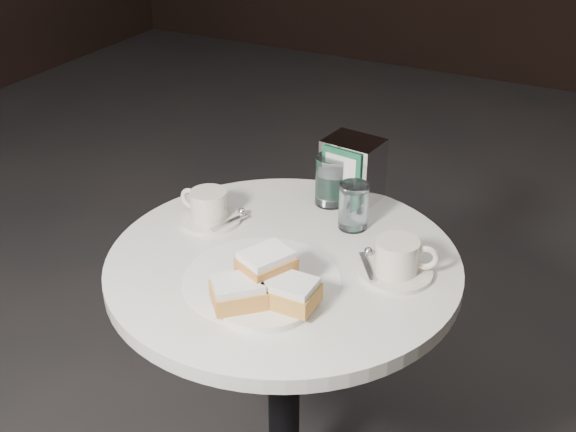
# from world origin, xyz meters

# --- Properties ---
(cafe_table) EXTENTS (0.70, 0.70, 0.74)m
(cafe_table) POSITION_xyz_m (0.00, 0.00, 0.55)
(cafe_table) COLOR black
(cafe_table) RESTS_ON ground
(sugar_spill) EXTENTS (0.33, 0.33, 0.00)m
(sugar_spill) POSITION_xyz_m (-0.00, -0.08, 0.75)
(sugar_spill) COLOR white
(sugar_spill) RESTS_ON cafe_table
(beignet_plate) EXTENTS (0.24, 0.24, 0.09)m
(beignet_plate) POSITION_xyz_m (0.04, -0.15, 0.78)
(beignet_plate) COLOR silver
(beignet_plate) RESTS_ON cafe_table
(coffee_cup_left) EXTENTS (0.15, 0.14, 0.07)m
(coffee_cup_left) POSITION_xyz_m (-0.21, 0.06, 0.78)
(coffee_cup_left) COLOR silver
(coffee_cup_left) RESTS_ON cafe_table
(coffee_cup_right) EXTENTS (0.18, 0.18, 0.07)m
(coffee_cup_right) POSITION_xyz_m (0.22, 0.05, 0.78)
(coffee_cup_right) COLOR silver
(coffee_cup_right) RESTS_ON cafe_table
(water_glass_left) EXTENTS (0.09, 0.09, 0.11)m
(water_glass_left) POSITION_xyz_m (-0.01, 0.25, 0.80)
(water_glass_left) COLOR silver
(water_glass_left) RESTS_ON cafe_table
(water_glass_right) EXTENTS (0.08, 0.08, 0.10)m
(water_glass_right) POSITION_xyz_m (0.07, 0.17, 0.79)
(water_glass_right) COLOR white
(water_glass_right) RESTS_ON cafe_table
(napkin_dispenser) EXTENTS (0.13, 0.12, 0.14)m
(napkin_dispenser) POSITION_xyz_m (0.02, 0.30, 0.82)
(napkin_dispenser) COLOR silver
(napkin_dispenser) RESTS_ON cafe_table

